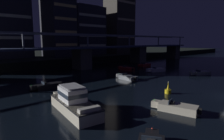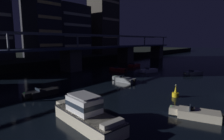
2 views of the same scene
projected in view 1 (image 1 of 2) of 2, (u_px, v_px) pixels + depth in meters
name	position (u px, v px, depth m)	size (l,w,h in m)	color
far_riverbank	(24.00, 55.00, 86.93)	(240.00, 80.00, 2.20)	black
river_bridge	(82.00, 54.00, 51.39)	(100.81, 6.40, 9.38)	#4C4944
tower_west_tall	(8.00, 6.00, 58.44)	(11.72, 8.56, 32.37)	#282833
tower_central	(58.00, 26.00, 65.71)	(8.51, 10.97, 21.45)	#282833
tower_east_tall	(84.00, 31.00, 76.23)	(13.25, 12.84, 19.11)	#282833
tower_east_low	(119.00, 12.00, 82.41)	(11.18, 8.72, 36.31)	#38332D
cabin_cruiser_near_left	(73.00, 102.00, 20.35)	(3.84, 9.34, 2.79)	beige
speedboat_near_center	(156.00, 70.00, 47.39)	(5.11, 3.02, 1.16)	silver
speedboat_mid_left	(200.00, 73.00, 42.67)	(5.00, 3.27, 1.16)	gray
speedboat_mid_center	(144.00, 65.00, 57.10)	(5.21, 1.96, 1.16)	maroon
speedboat_mid_right	(127.00, 77.00, 37.79)	(1.98, 5.22, 1.16)	gray
speedboat_far_left	(126.00, 69.00, 49.62)	(1.87, 5.20, 1.16)	maroon
speedboat_far_center	(176.00, 108.00, 20.48)	(2.74, 5.19, 1.16)	beige
speedboat_far_right	(47.00, 86.00, 30.51)	(5.21, 1.94, 1.16)	black
channel_buoy	(168.00, 90.00, 27.46)	(0.90, 0.90, 1.76)	yellow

